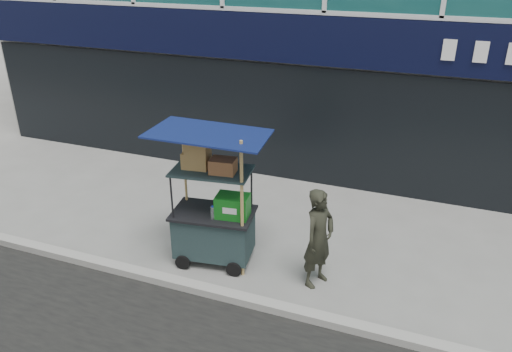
% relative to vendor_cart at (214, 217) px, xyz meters
% --- Properties ---
extents(ground, '(80.00, 80.00, 0.00)m').
position_rel_vendor_cart_xyz_m(ground, '(0.75, -0.62, -0.77)').
color(ground, slate).
rests_on(ground, ground).
extents(curb, '(80.00, 0.18, 0.12)m').
position_rel_vendor_cart_xyz_m(curb, '(0.75, -0.82, -0.71)').
color(curb, '#97968F').
rests_on(curb, ground).
extents(vendor_cart, '(1.77, 1.36, 2.20)m').
position_rel_vendor_cart_xyz_m(vendor_cart, '(0.00, 0.00, 0.00)').
color(vendor_cart, black).
rests_on(vendor_cart, ground).
extents(vendor_man, '(0.55, 0.65, 1.50)m').
position_rel_vendor_cart_xyz_m(vendor_man, '(1.62, 0.01, -0.02)').
color(vendor_man, black).
rests_on(vendor_man, ground).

